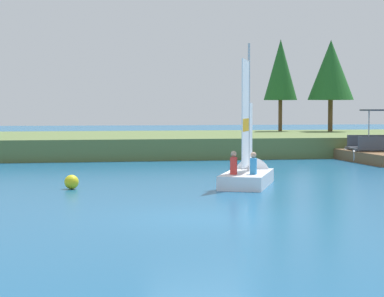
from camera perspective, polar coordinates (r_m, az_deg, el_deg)
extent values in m
plane|color=#195684|center=(17.99, 0.67, -5.46)|extent=(200.00, 200.00, 0.00)
cube|color=#5B703D|center=(44.38, -6.13, 0.37)|extent=(80.00, 14.48, 1.12)
cylinder|color=brown|center=(50.97, 6.93, 2.57)|extent=(0.26, 0.26, 2.17)
cone|color=#1E5B23|center=(51.04, 6.95, 6.16)|extent=(2.31, 2.31, 4.21)
cylinder|color=brown|center=(50.86, 10.78, 2.54)|extent=(0.32, 0.32, 2.18)
cone|color=#1E5B23|center=(50.93, 10.82, 6.07)|extent=(3.13, 3.13, 4.09)
cube|color=brown|center=(37.72, 13.93, -0.63)|extent=(1.94, 6.46, 0.55)
cube|color=white|center=(25.43, 4.32, -2.40)|extent=(2.81, 3.97, 0.47)
cone|color=white|center=(27.25, 4.88, -2.04)|extent=(1.58, 1.37, 1.32)
cylinder|color=#B7B7BC|center=(25.68, 4.47, 3.21)|extent=(0.08, 0.08, 4.50)
cube|color=white|center=(24.91, 4.21, 2.78)|extent=(0.64, 1.44, 3.63)
cube|color=orange|center=(24.92, 4.21, 1.86)|extent=(0.58, 1.30, 0.44)
cube|color=white|center=(26.17, 4.61, 1.15)|extent=(0.33, 0.71, 2.22)
cylinder|color=#B7B7BC|center=(24.99, 4.20, -1.45)|extent=(0.67, 1.45, 0.06)
cube|color=#338CCC|center=(24.62, 4.83, -1.40)|extent=(0.29, 0.34, 0.55)
sphere|color=tan|center=(24.59, 4.83, -0.50)|extent=(0.20, 0.20, 0.20)
cube|color=red|center=(24.56, 3.28, -1.36)|extent=(0.29, 0.34, 0.58)
sphere|color=tan|center=(24.53, 3.29, -0.42)|extent=(0.20, 0.20, 0.20)
cylinder|color=#B2B2B7|center=(38.58, 13.68, 1.49)|extent=(0.06, 0.06, 1.88)
sphere|color=yellow|center=(24.68, -9.42, -2.60)|extent=(0.48, 0.48, 0.48)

